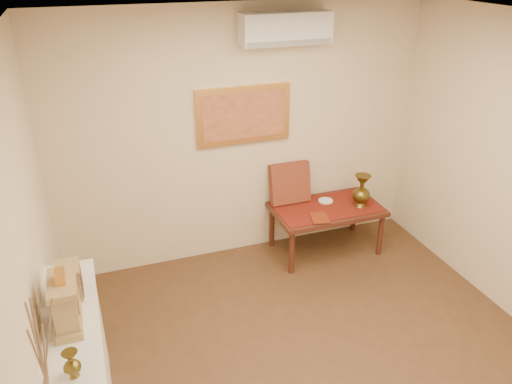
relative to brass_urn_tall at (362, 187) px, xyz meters
name	(u,v)px	position (x,y,z in m)	size (l,w,h in m)	color
ceiling	(368,37)	(-1.21, -1.78, 1.92)	(4.50, 4.50, 0.00)	white
wall_back	(243,137)	(-1.21, 0.47, 0.57)	(4.00, 0.02, 2.70)	beige
wall_left	(26,311)	(-3.21, -1.78, 0.57)	(0.02, 4.50, 2.70)	beige
brass_urn_small	(71,361)	(-3.02, -1.96, 0.31)	(0.10, 0.10, 0.22)	brown
table_cloth	(327,207)	(-0.36, 0.10, -0.23)	(1.14, 0.59, 0.01)	maroon
brass_urn_tall	(362,187)	(0.00, 0.00, 0.00)	(0.20, 0.20, 0.45)	brown
plate	(326,201)	(-0.31, 0.23, -0.22)	(0.17, 0.17, 0.01)	white
menu	(320,218)	(-0.55, -0.11, -0.22)	(0.18, 0.25, 0.01)	maroon
cushion	(290,183)	(-0.70, 0.37, 0.00)	(0.46, 0.10, 0.46)	#5B1217
mantel_clock	(66,303)	(-3.03, -1.51, 0.37)	(0.17, 0.36, 0.41)	tan
wooden_chest	(70,281)	(-3.01, -1.20, 0.32)	(0.16, 0.21, 0.24)	tan
low_table	(327,212)	(-0.36, 0.10, -0.30)	(1.20, 0.70, 0.55)	#4A2116
painting	(244,115)	(-1.21, 0.44, 0.82)	(1.00, 0.06, 0.60)	gold
ac_unit	(286,28)	(-0.81, 0.34, 1.67)	(0.90, 0.25, 0.30)	silver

